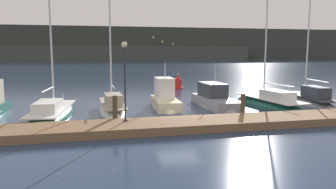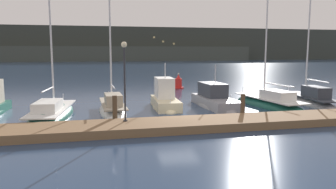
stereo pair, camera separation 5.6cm
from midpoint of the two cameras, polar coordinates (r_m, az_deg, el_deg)
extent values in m
plane|color=navy|center=(20.81, 1.73, -4.33)|extent=(400.00, 400.00, 0.00)
cube|color=brown|center=(18.45, 3.67, -5.18)|extent=(32.78, 2.80, 0.45)
cylinder|color=#4C3D2D|center=(19.23, -9.29, -2.77)|extent=(0.28, 0.28, 1.74)
cylinder|color=#4C3D2D|center=(21.28, 12.81, -2.05)|extent=(0.28, 0.28, 1.61)
ellipsoid|color=#195647|center=(23.03, -19.58, -3.61)|extent=(3.21, 8.45, 1.38)
cube|color=silver|center=(22.94, -19.64, -2.32)|extent=(2.69, 7.09, 0.08)
cube|color=silver|center=(21.93, -20.24, -1.87)|extent=(1.68, 2.77, 0.61)
cylinder|color=silver|center=(23.33, -19.90, 11.60)|extent=(0.12, 0.12, 11.17)
cylinder|color=silver|center=(21.97, -20.26, 0.84)|extent=(0.40, 2.93, 0.09)
cylinder|color=silver|center=(26.57, -17.87, -0.39)|extent=(0.04, 0.04, 0.50)
ellipsoid|color=white|center=(23.50, -9.70, -3.05)|extent=(2.02, 6.99, 1.24)
cube|color=#A39984|center=(23.39, -9.73, -1.55)|extent=(1.69, 5.87, 0.08)
cube|color=#A39984|center=(22.51, -9.57, -0.85)|extent=(1.15, 2.25, 0.74)
cylinder|color=silver|center=(23.69, -10.13, 10.69)|extent=(0.12, 0.12, 10.00)
cylinder|color=silver|center=(22.51, -9.64, 1.36)|extent=(0.17, 2.56, 0.09)
cylinder|color=silver|center=(26.50, -10.35, 0.05)|extent=(0.04, 0.04, 0.50)
ellipsoid|color=beige|center=(24.89, -0.54, -2.34)|extent=(2.16, 5.37, 1.20)
cube|color=beige|center=(24.83, -0.54, -1.53)|extent=(1.98, 4.84, 0.72)
cube|color=silver|center=(25.19, -0.73, 1.20)|extent=(1.40, 2.39, 1.54)
cube|color=black|center=(26.21, -1.09, 1.96)|extent=(1.13, 0.35, 0.69)
cylinder|color=silver|center=(24.66, -0.58, 4.19)|extent=(0.07, 0.07, 1.14)
cylinder|color=silver|center=(22.57, 0.35, -0.76)|extent=(0.04, 0.04, 0.60)
ellipsoid|color=gray|center=(25.68, 8.16, -2.11)|extent=(2.35, 6.57, 1.23)
cube|color=gray|center=(25.62, 8.18, -1.30)|extent=(2.15, 5.91, 0.73)
cube|color=#333842|center=(26.10, 7.67, 0.85)|extent=(1.56, 2.90, 1.06)
cube|color=black|center=(27.29, 6.65, 1.50)|extent=(1.31, 0.26, 0.48)
cylinder|color=silver|center=(25.50, 8.16, 3.48)|extent=(0.07, 0.07, 1.41)
cylinder|color=silver|center=(23.05, 10.81, -0.69)|extent=(0.04, 0.04, 0.60)
ellipsoid|color=#195647|center=(26.96, 17.04, -1.91)|extent=(3.24, 8.44, 1.19)
cube|color=silver|center=(26.86, 17.09, -0.60)|extent=(2.72, 7.09, 0.08)
cube|color=silver|center=(26.03, 18.41, -0.08)|extent=(1.69, 2.78, 0.67)
cylinder|color=silver|center=(27.22, 16.74, 11.73)|extent=(0.12, 0.12, 11.57)
cylinder|color=silver|center=(25.88, 18.59, 1.60)|extent=(0.48, 3.44, 0.09)
cylinder|color=silver|center=(29.93, 12.82, 0.84)|extent=(0.04, 0.04, 0.50)
ellipsoid|color=gray|center=(29.22, 23.22, -1.47)|extent=(2.75, 7.92, 1.12)
cube|color=#333842|center=(29.14, 23.28, -0.29)|extent=(2.31, 6.65, 0.08)
cube|color=#333842|center=(28.29, 24.26, 0.40)|extent=(1.42, 2.59, 0.87)
cylinder|color=silver|center=(29.49, 23.24, 10.50)|extent=(0.12, 0.12, 10.98)
cylinder|color=silver|center=(28.17, 24.40, 2.18)|extent=(0.43, 3.17, 0.09)
cylinder|color=silver|center=(32.22, 20.16, 1.01)|extent=(0.04, 0.04, 0.50)
cylinder|color=red|center=(37.65, 1.73, 1.18)|extent=(1.19, 1.19, 0.16)
cylinder|color=red|center=(37.59, 1.73, 2.04)|extent=(0.79, 0.79, 0.98)
cone|color=red|center=(37.52, 1.74, 3.17)|extent=(0.55, 0.55, 0.50)
sphere|color=#F9EAB7|center=(37.50, 1.74, 3.62)|extent=(0.16, 0.16, 0.16)
cylinder|color=#2D2D33|center=(18.28, -7.48, -4.53)|extent=(0.24, 0.24, 0.06)
cylinder|color=#2D2D33|center=(17.97, -7.60, 1.79)|extent=(0.10, 0.10, 3.99)
sphere|color=#F9EAB7|center=(17.88, -7.72, 8.61)|extent=(0.32, 0.32, 0.32)
cube|color=#333833|center=(149.20, -11.02, 8.63)|extent=(240.00, 16.00, 14.48)
cube|color=#3F463F|center=(139.18, -15.06, 6.86)|extent=(144.00, 10.00, 6.07)
cube|color=#F4DB8C|center=(141.83, -19.02, 6.40)|extent=(0.80, 0.10, 0.80)
cube|color=#F4DB8C|center=(143.48, -2.57, 9.93)|extent=(0.80, 0.10, 0.80)
cube|color=#F4DB8C|center=(144.19, -0.99, 9.21)|extent=(0.80, 0.10, 0.80)
cube|color=#F4DB8C|center=(141.24, -16.08, 7.19)|extent=(0.80, 0.10, 0.80)
cube|color=#F4DB8C|center=(143.09, -3.21, 8.22)|extent=(0.80, 0.10, 0.80)
cube|color=#F4DB8C|center=(145.23, 0.89, 8.84)|extent=(0.80, 0.10, 0.80)
camera|label=1|loc=(0.03, -90.07, -0.01)|focal=35.00mm
camera|label=2|loc=(0.03, 89.93, 0.01)|focal=35.00mm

